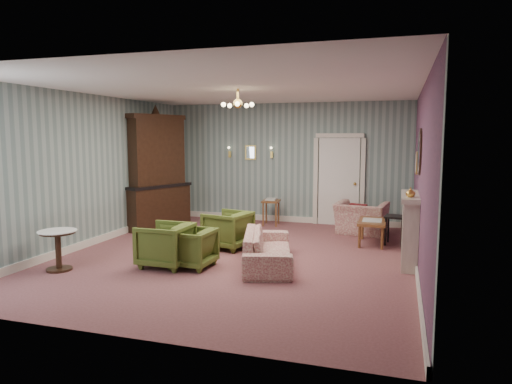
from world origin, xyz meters
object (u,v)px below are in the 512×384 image
(olive_chair_a, at_px, (165,243))
(dresser, at_px, (156,168))
(sofa_chintz, at_px, (268,243))
(side_table_black, at_px, (395,230))
(coffee_table, at_px, (372,232))
(pedestal_table, at_px, (58,250))
(olive_chair_b, at_px, (191,246))
(wingback_chair, at_px, (362,213))
(fireplace, at_px, (410,229))
(olive_chair_c, at_px, (228,228))

(olive_chair_a, height_order, dresser, dresser)
(sofa_chintz, bearing_deg, side_table_black, -58.90)
(coffee_table, height_order, pedestal_table, pedestal_table)
(olive_chair_b, distance_m, coffee_table, 3.68)
(olive_chair_b, xyz_separation_m, dresser, (-2.15, 2.75, 1.03))
(sofa_chintz, height_order, dresser, dresser)
(olive_chair_b, bearing_deg, wingback_chair, 148.22)
(wingback_chair, height_order, fireplace, fireplace)
(coffee_table, height_order, side_table_black, side_table_black)
(coffee_table, xyz_separation_m, pedestal_table, (-4.60, -3.30, 0.08))
(dresser, bearing_deg, sofa_chintz, -13.86)
(olive_chair_a, distance_m, olive_chair_b, 0.43)
(coffee_table, bearing_deg, side_table_black, 9.02)
(coffee_table, relative_size, side_table_black, 1.62)
(side_table_black, bearing_deg, olive_chair_c, -158.42)
(wingback_chair, xyz_separation_m, coffee_table, (0.28, -0.95, -0.22))
(wingback_chair, bearing_deg, olive_chair_b, 63.45)
(side_table_black, bearing_deg, fireplace, -79.58)
(olive_chair_c, bearing_deg, fireplace, 101.13)
(olive_chair_c, bearing_deg, dresser, -108.12)
(olive_chair_b, distance_m, wingback_chair, 4.21)
(olive_chair_a, height_order, olive_chair_c, olive_chair_a)
(olive_chair_a, xyz_separation_m, olive_chair_c, (0.52, 1.47, -0.00))
(olive_chair_a, distance_m, wingback_chair, 4.53)
(olive_chair_c, height_order, dresser, dresser)
(olive_chair_b, xyz_separation_m, coffee_table, (2.69, 2.51, -0.11))
(olive_chair_c, relative_size, coffee_table, 0.83)
(olive_chair_b, xyz_separation_m, wingback_chair, (2.41, 3.46, 0.11))
(olive_chair_a, bearing_deg, side_table_black, 128.00)
(dresser, distance_m, coffee_table, 4.98)
(olive_chair_c, distance_m, dresser, 2.82)
(wingback_chair, xyz_separation_m, dresser, (-4.56, -0.70, 0.92))
(sofa_chintz, relative_size, coffee_table, 2.04)
(olive_chair_c, relative_size, sofa_chintz, 0.41)
(fireplace, relative_size, pedestal_table, 2.18)
(olive_chair_c, bearing_deg, olive_chair_a, -6.38)
(wingback_chair, distance_m, coffee_table, 1.01)
(olive_chair_b, xyz_separation_m, pedestal_table, (-1.91, -0.79, -0.03))
(dresser, xyz_separation_m, pedestal_table, (0.24, -3.55, -1.05))
(coffee_table, bearing_deg, fireplace, -61.52)
(olive_chair_a, xyz_separation_m, wingback_chair, (2.82, 3.54, 0.07))
(wingback_chair, bearing_deg, dresser, 17.06)
(side_table_black, bearing_deg, olive_chair_b, -140.42)
(fireplace, xyz_separation_m, pedestal_table, (-5.27, -2.07, -0.26))
(olive_chair_b, relative_size, side_table_black, 1.21)
(olive_chair_a, bearing_deg, coffee_table, 130.90)
(fireplace, relative_size, coffee_table, 1.50)
(coffee_table, relative_size, pedestal_table, 1.45)
(olive_chair_a, relative_size, wingback_chair, 0.74)
(olive_chair_b, relative_size, pedestal_table, 1.08)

